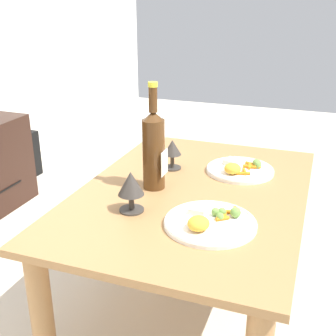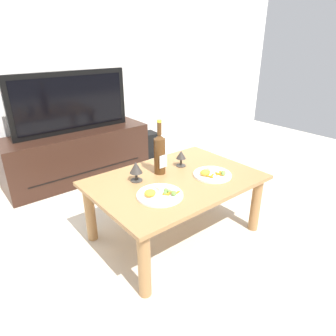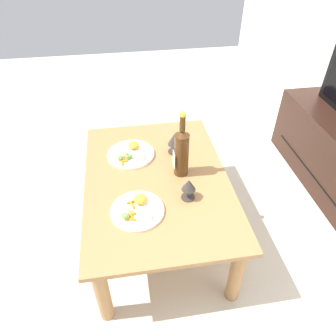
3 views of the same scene
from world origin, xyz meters
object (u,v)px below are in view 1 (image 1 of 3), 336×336
dining_table (192,209)px  floor_speaker (18,155)px  dinner_plate_right (240,169)px  goblet_right (172,150)px  dinner_plate_left (210,222)px  wine_bottle (154,148)px  goblet_left (131,185)px

dining_table → floor_speaker: 1.60m
dining_table → dinner_plate_right: size_ratio=4.22×
dining_table → goblet_right: goblet_right is taller
dinner_plate_left → dinner_plate_right: (0.46, -0.00, 0.00)m
wine_bottle → goblet_left: (-0.20, -0.00, -0.06)m
floor_speaker → goblet_left: (-0.99, -1.25, 0.39)m
wine_bottle → goblet_right: (0.20, -0.00, -0.07)m
dining_table → wine_bottle: wine_bottle is taller
floor_speaker → dinner_plate_left: bearing=-120.4°
wine_bottle → dinner_plate_right: size_ratio=1.44×
dining_table → dinner_plate_right: bearing=-28.6°
dinner_plate_left → dining_table: bearing=28.1°
goblet_left → dinner_plate_right: goblet_left is taller
floor_speaker → dinner_plate_right: 1.64m
dining_table → floor_speaker: (0.77, 1.39, -0.23)m
dinner_plate_right → floor_speaker: bearing=70.4°
goblet_right → dinner_plate_left: bearing=-146.9°
goblet_right → goblet_left: bearing=180.0°
floor_speaker → goblet_right: goblet_right is taller
dining_table → goblet_left: goblet_left is taller
goblet_left → dinner_plate_right: bearing=-30.5°
floor_speaker → dinner_plate_right: (-0.54, -1.52, 0.31)m
dining_table → goblet_right: (0.17, 0.14, 0.15)m
floor_speaker → dining_table: bearing=-115.9°
dining_table → goblet_left: 0.31m
goblet_left → dinner_plate_right: (0.45, -0.26, -0.08)m
wine_bottle → dinner_plate_right: bearing=-46.4°
goblet_left → dinner_plate_left: (-0.01, -0.26, -0.08)m
wine_bottle → goblet_right: size_ratio=3.18×
dining_table → goblet_left: bearing=147.7°
wine_bottle → dinner_plate_left: 0.36m
dining_table → dinner_plate_left: bearing=-151.9°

